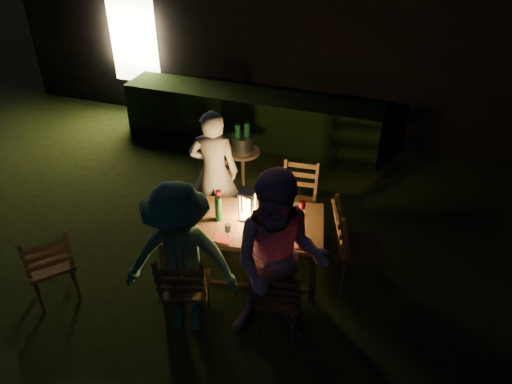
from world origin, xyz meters
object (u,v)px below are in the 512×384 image
(person_opp_right, at_px, (279,262))
(bottle_bucket_a, at_px, (238,141))
(ice_bucket, at_px, (242,143))
(chair_spare, at_px, (53,276))
(person_house_side, at_px, (214,172))
(person_opp_left, at_px, (181,262))
(bottle_table, at_px, (218,209))
(dining_table, at_px, (242,227))
(chair_far_left, at_px, (215,209))
(side_table, at_px, (243,155))
(chair_near_right, at_px, (278,308))
(chair_near_left, at_px, (187,298))
(lantern, at_px, (247,207))
(chair_far_right, at_px, (296,214))
(chair_end, at_px, (356,259))
(bottle_bucket_b, at_px, (247,139))

(person_opp_right, relative_size, bottle_bucket_a, 5.71)
(ice_bucket, bearing_deg, bottle_bucket_a, -141.34)
(chair_spare, relative_size, person_house_side, 0.63)
(bottle_bucket_a, bearing_deg, person_opp_left, -80.96)
(bottle_table, relative_size, ice_bucket, 0.93)
(dining_table, xyz_separation_m, person_opp_right, (0.62, -0.70, 0.27))
(chair_far_left, bearing_deg, bottle_bucket_a, -100.30)
(dining_table, bearing_deg, side_table, 97.83)
(chair_near_right, xyz_separation_m, bottle_table, (-0.85, 0.60, 0.57))
(chair_near_left, bearing_deg, side_table, 79.39)
(chair_near_left, distance_m, side_table, 2.47)
(lantern, bearing_deg, chair_far_left, 137.60)
(chair_far_right, distance_m, chair_end, 1.03)
(dining_table, relative_size, person_opp_left, 1.12)
(chair_far_right, height_order, chair_end, chair_end)
(chair_near_left, distance_m, chair_far_right, 1.84)
(chair_near_left, relative_size, ice_bucket, 3.38)
(side_table, bearing_deg, chair_end, -36.22)
(chair_spare, bearing_deg, chair_near_left, -42.02)
(chair_far_right, distance_m, lantern, 1.05)
(chair_far_left, bearing_deg, chair_spare, 44.08)
(chair_near_right, bearing_deg, bottle_bucket_a, 108.20)
(bottle_bucket_b, bearing_deg, bottle_table, -79.80)
(chair_near_left, xyz_separation_m, chair_far_right, (0.63, 1.72, -0.02))
(person_opp_left, xyz_separation_m, ice_bucket, (-0.34, 2.48, -0.10))
(chair_end, distance_m, person_opp_right, 1.28)
(person_opp_right, relative_size, bottle_table, 6.52)
(chair_near_left, distance_m, bottle_bucket_b, 2.53)
(chair_spare, xyz_separation_m, bottle_bucket_a, (1.06, 2.56, 0.48))
(chair_far_right, xyz_separation_m, side_table, (-0.96, 0.71, 0.26))
(person_opp_left, height_order, bottle_bucket_a, person_opp_left)
(chair_near_left, bearing_deg, chair_near_right, -5.42)
(person_opp_left, relative_size, ice_bucket, 5.49)
(person_opp_right, bearing_deg, chair_spare, 175.03)
(chair_near_right, height_order, chair_end, chair_end)
(lantern, bearing_deg, dining_table, -122.21)
(lantern, bearing_deg, chair_near_left, -108.45)
(chair_end, bearing_deg, bottle_bucket_a, -144.43)
(ice_bucket, distance_m, bottle_bucket_a, 0.08)
(chair_near_right, bearing_deg, person_house_side, 120.75)
(chair_end, bearing_deg, chair_far_right, -145.79)
(chair_far_left, xyz_separation_m, chair_far_right, (0.98, 0.22, 0.01))
(person_opp_left, bearing_deg, person_house_side, 90.00)
(chair_far_right, xyz_separation_m, chair_spare, (-2.07, -1.89, 0.02))
(bottle_table, xyz_separation_m, bottle_bucket_a, (-0.40, 1.60, -0.07))
(lantern, relative_size, side_table, 0.57)
(bottle_table, distance_m, ice_bucket, 1.68)
(chair_near_left, distance_m, chair_near_right, 0.90)
(chair_far_left, bearing_deg, side_table, -103.47)
(chair_near_right, distance_m, side_table, 2.55)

